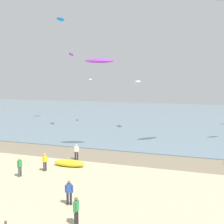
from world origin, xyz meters
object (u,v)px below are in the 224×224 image
object	(u,v)px
grounded_kite	(70,163)
kite_aloft_2	(90,80)
kite_aloft_5	(60,19)
person_nearest_camera	(76,210)
kite_aloft_8	(99,61)
kite_aloft_1	(137,82)
person_trailing_behind	(76,151)
person_far_down_beach	(20,166)
kite_aloft_0	(71,54)
person_mid_beach	(45,161)
person_right_flank	(69,192)

from	to	relation	value
grounded_kite	kite_aloft_2	xyz separation A→B (m)	(-9.53, 26.83, 8.07)
kite_aloft_2	kite_aloft_5	world-z (taller)	kite_aloft_5
person_nearest_camera	kite_aloft_8	bearing A→B (deg)	107.53
person_nearest_camera	kite_aloft_8	world-z (taller)	kite_aloft_8
person_nearest_camera	kite_aloft_1	xyz separation A→B (m)	(-5.01, 32.85, 7.17)
person_trailing_behind	kite_aloft_2	bearing A→B (deg)	110.42
person_far_down_beach	kite_aloft_5	distance (m)	38.46
person_far_down_beach	kite_aloft_5	world-z (taller)	kite_aloft_5
person_trailing_behind	kite_aloft_8	xyz separation A→B (m)	(0.98, 4.21, 9.72)
person_far_down_beach	kite_aloft_2	distance (m)	32.71
person_far_down_beach	kite_aloft_5	size ratio (longest dim) A/B	0.55
kite_aloft_0	kite_aloft_5	size ratio (longest dim) A/B	0.80
person_mid_beach	person_far_down_beach	xyz separation A→B (m)	(-1.18, -2.15, 0.00)
person_mid_beach	kite_aloft_1	size ratio (longest dim) A/B	0.61
kite_aloft_8	person_trailing_behind	bearing A→B (deg)	56.44
kite_aloft_0	kite_aloft_8	bearing A→B (deg)	-171.23
kite_aloft_0	kite_aloft_8	world-z (taller)	kite_aloft_0
person_nearest_camera	person_mid_beach	size ratio (longest dim) A/B	1.00
person_mid_beach	person_right_flank	size ratio (longest dim) A/B	1.00
kite_aloft_2	kite_aloft_5	size ratio (longest dim) A/B	0.76
person_mid_beach	kite_aloft_2	bearing A→B (deg)	105.58
person_right_flank	kite_aloft_5	xyz separation A→B (m)	(-19.74, 34.60, 19.08)
person_right_flank	kite_aloft_8	distance (m)	17.96
kite_aloft_5	person_trailing_behind	bearing A→B (deg)	25.09
kite_aloft_5	person_mid_beach	bearing A→B (deg)	19.23
person_trailing_behind	kite_aloft_5	size ratio (longest dim) A/B	0.55
person_nearest_camera	kite_aloft_2	bearing A→B (deg)	112.53
person_far_down_beach	person_trailing_behind	size ratio (longest dim) A/B	1.00
kite_aloft_0	kite_aloft_2	distance (m)	8.19
person_far_down_beach	kite_aloft_5	xyz separation A→B (m)	(-12.89, 30.80, 19.08)
person_far_down_beach	kite_aloft_1	xyz separation A→B (m)	(3.56, 26.67, 7.17)
person_mid_beach	person_right_flank	xyz separation A→B (m)	(5.67, -5.94, 0.00)
person_mid_beach	kite_aloft_5	size ratio (longest dim) A/B	0.55
kite_aloft_2	kite_aloft_5	distance (m)	13.08
person_right_flank	kite_aloft_8	size ratio (longest dim) A/B	0.52
kite_aloft_5	kite_aloft_8	size ratio (longest dim) A/B	0.94
person_right_flank	person_far_down_beach	size ratio (longest dim) A/B	1.00
grounded_kite	kite_aloft_1	distance (m)	23.74
grounded_kite	kite_aloft_0	bearing A→B (deg)	-65.91
kite_aloft_1	kite_aloft_8	size ratio (longest dim) A/B	0.85
person_far_down_beach	kite_aloft_1	bearing A→B (deg)	82.40
person_right_flank	kite_aloft_8	world-z (taller)	kite_aloft_8
grounded_kite	kite_aloft_8	xyz separation A→B (m)	(0.55, 6.60, 10.32)
person_right_flank	kite_aloft_5	world-z (taller)	kite_aloft_5
person_mid_beach	grounded_kite	distance (m)	2.63
person_nearest_camera	kite_aloft_8	xyz separation A→B (m)	(-5.38, 17.04, 9.72)
person_nearest_camera	kite_aloft_0	xyz separation A→B (m)	(-15.83, 30.31, 11.76)
person_far_down_beach	kite_aloft_8	world-z (taller)	kite_aloft_8
kite_aloft_1	kite_aloft_5	world-z (taller)	kite_aloft_5
person_mid_beach	person_right_flank	distance (m)	8.21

